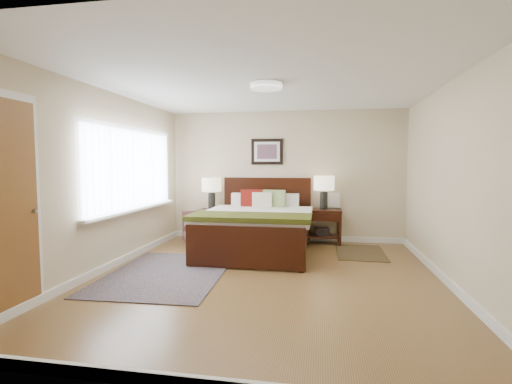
% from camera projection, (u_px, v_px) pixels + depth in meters
% --- Properties ---
extents(floor, '(5.00, 5.00, 0.00)m').
position_uv_depth(floor, '(266.00, 277.00, 4.84)').
color(floor, brown).
rests_on(floor, ground).
extents(back_wall, '(4.50, 0.04, 2.50)m').
position_uv_depth(back_wall, '(285.00, 176.00, 7.20)').
color(back_wall, beige).
rests_on(back_wall, ground).
extents(front_wall, '(4.50, 0.04, 2.50)m').
position_uv_depth(front_wall, '(207.00, 201.00, 2.29)').
color(front_wall, beige).
rests_on(front_wall, ground).
extents(left_wall, '(0.04, 5.00, 2.50)m').
position_uv_depth(left_wall, '(106.00, 181.00, 5.14)').
color(left_wall, beige).
rests_on(left_wall, ground).
extents(right_wall, '(0.04, 5.00, 2.50)m').
position_uv_depth(right_wall, '(455.00, 184.00, 4.36)').
color(right_wall, beige).
rests_on(right_wall, ground).
extents(ceiling, '(4.50, 5.00, 0.02)m').
position_uv_depth(ceiling, '(266.00, 83.00, 4.65)').
color(ceiling, white).
rests_on(ceiling, back_wall).
extents(window, '(0.11, 2.72, 1.32)m').
position_uv_depth(window, '(134.00, 171.00, 5.80)').
color(window, silver).
rests_on(window, left_wall).
extents(door, '(0.06, 1.00, 2.18)m').
position_uv_depth(door, '(1.00, 208.00, 3.43)').
color(door, silver).
rests_on(door, ground).
extents(ceil_fixture, '(0.44, 0.44, 0.08)m').
position_uv_depth(ceil_fixture, '(266.00, 86.00, 4.66)').
color(ceil_fixture, white).
rests_on(ceil_fixture, ceiling).
extents(bed, '(1.83, 2.22, 1.19)m').
position_uv_depth(bed, '(258.00, 219.00, 6.24)').
color(bed, black).
rests_on(bed, ground).
extents(wall_art, '(0.62, 0.05, 0.50)m').
position_uv_depth(wall_art, '(267.00, 152.00, 7.20)').
color(wall_art, black).
rests_on(wall_art, back_wall).
extents(nightstand_left, '(0.50, 0.45, 0.59)m').
position_uv_depth(nightstand_left, '(212.00, 216.00, 7.26)').
color(nightstand_left, black).
rests_on(nightstand_left, ground).
extents(nightstand_right, '(0.65, 0.49, 0.64)m').
position_uv_depth(nightstand_right, '(323.00, 223.00, 6.90)').
color(nightstand_right, black).
rests_on(nightstand_right, ground).
extents(lamp_left, '(0.38, 0.38, 0.61)m').
position_uv_depth(lamp_left, '(212.00, 187.00, 7.24)').
color(lamp_left, black).
rests_on(lamp_left, nightstand_left).
extents(lamp_right, '(0.38, 0.38, 0.61)m').
position_uv_depth(lamp_right, '(324.00, 186.00, 6.86)').
color(lamp_right, black).
rests_on(lamp_right, nightstand_right).
extents(armchair, '(0.95, 0.94, 0.64)m').
position_uv_depth(armchair, '(204.00, 229.00, 6.67)').
color(armchair, brown).
rests_on(armchair, ground).
extents(rug_persian, '(1.60, 2.20, 0.01)m').
position_uv_depth(rug_persian, '(167.00, 273.00, 5.00)').
color(rug_persian, '#0F0D43').
rests_on(rug_persian, ground).
extents(rug_navy, '(0.78, 1.16, 0.01)m').
position_uv_depth(rug_navy, '(360.00, 252.00, 6.19)').
color(rug_navy, black).
rests_on(rug_navy, ground).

